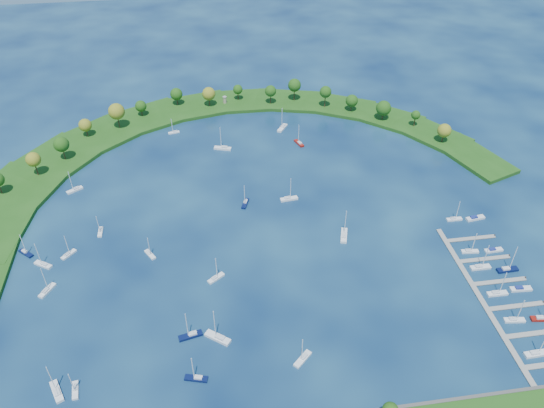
{
  "coord_description": "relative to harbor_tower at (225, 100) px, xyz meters",
  "views": [
    {
      "loc": [
        -23.32,
        -187.69,
        156.16
      ],
      "look_at": [
        5.0,
        5.0,
        4.0
      ],
      "focal_mm": 34.62,
      "sensor_mm": 36.0,
      "label": 1
    }
  ],
  "objects": [
    {
      "name": "ground",
      "position": [
        9.06,
        -115.21,
        -4.25
      ],
      "size": [
        700.0,
        700.0,
        0.0
      ],
      "primitive_type": "plane",
      "color": "#06153C",
      "rests_on": "ground"
    },
    {
      "name": "breakwater",
      "position": [
        -37.27,
        -66.49,
        -3.27
      ],
      "size": [
        286.74,
        247.64,
        2.0
      ],
      "color": "#1E4C14",
      "rests_on": "ground"
    },
    {
      "name": "breakwater_trees",
      "position": [
        -2.82,
        -27.72,
        6.2
      ],
      "size": [
        240.44,
        89.82,
        15.36
      ],
      "color": "#382314",
      "rests_on": "breakwater"
    },
    {
      "name": "harbor_tower",
      "position": [
        0.0,
        0.0,
        0.0
      ],
      "size": [
        2.6,
        2.6,
        4.4
      ],
      "color": "gray",
      "rests_on": "breakwater"
    },
    {
      "name": "dock_system",
      "position": [
        94.36,
        -176.21,
        -3.9
      ],
      "size": [
        24.28,
        82.0,
        1.6
      ],
      "color": "gray",
      "rests_on": "ground"
    },
    {
      "name": "moored_boat_0",
      "position": [
        -86.5,
        -132.91,
        -3.35
      ],
      "size": [
        8.18,
        6.32,
        12.07
      ],
      "rotation": [
        0.0,
        0.0,
        2.58
      ],
      "color": "white",
      "rests_on": "ground"
    },
    {
      "name": "moored_boat_1",
      "position": [
        -64.53,
        -195.57,
        -3.39
      ],
      "size": [
        2.87,
        7.19,
        10.27
      ],
      "rotation": [
        0.0,
        0.0,
        4.85
      ],
      "color": "white",
      "rests_on": "ground"
    },
    {
      "name": "moored_boat_2",
      "position": [
        -5.12,
        -51.83,
        -3.28
      ],
      "size": [
        9.93,
        5.49,
        14.06
      ],
      "rotation": [
        0.0,
        0.0,
        2.83
      ],
      "color": "white",
      "rests_on": "ground"
    },
    {
      "name": "moored_boat_3",
      "position": [
        -26.06,
        -178.81,
        -3.32
      ],
      "size": [
        9.08,
        4.29,
        12.88
      ],
      "rotation": [
        0.0,
        0.0,
        3.36
      ],
      "color": "#09133C",
      "rests_on": "ground"
    },
    {
      "name": "moored_boat_4",
      "position": [
        -81.26,
        -80.17,
        -3.35
      ],
      "size": [
        8.03,
        6.24,
        11.87
      ],
      "rotation": [
        0.0,
        0.0,
        3.71
      ],
      "color": "white",
      "rests_on": "ground"
    },
    {
      "name": "moored_boat_5",
      "position": [
        43.24,
        -133.38,
        -3.28
      ],
      "size": [
        5.37,
        9.97,
        14.12
      ],
      "rotation": [
        0.0,
        0.0,
        1.28
      ],
      "color": "white",
      "rests_on": "ground"
    },
    {
      "name": "moored_boat_6",
      "position": [
        38.04,
        -52.58,
        -3.35
      ],
      "size": [
        4.9,
        8.36,
        11.87
      ],
      "rotation": [
        0.0,
        0.0,
        1.92
      ],
      "color": "maroon",
      "rests_on": "ground"
    },
    {
      "name": "moored_boat_7",
      "position": [
        -82.15,
        -148.25,
        -3.35
      ],
      "size": [
        6.13,
        8.25,
        12.07
      ],
      "rotation": [
        0.0,
        0.0,
        1.04
      ],
      "color": "white",
      "rests_on": "ground"
    },
    {
      "name": "moored_boat_8",
      "position": [
        -15.14,
        -151.17,
        -3.37
      ],
      "size": [
        7.44,
        6.17,
        11.21
      ],
      "rotation": [
        0.0,
        0.0,
        0.62
      ],
      "color": "white",
      "rests_on": "ground"
    },
    {
      "name": "moored_boat_9",
      "position": [
        -42.35,
        -132.97,
        -3.39
      ],
      "size": [
        5.28,
        6.97,
        10.24
      ],
      "rotation": [
        0.0,
        0.0,
        5.26
      ],
      "color": "white",
      "rests_on": "ground"
    },
    {
      "name": "moored_boat_10",
      "position": [
        23.44,
        -102.99,
        -3.33
      ],
      "size": [
        8.86,
        3.4,
        12.7
      ],
      "rotation": [
        0.0,
        0.0,
        6.4
      ],
      "color": "white",
      "rests_on": "ground"
    },
    {
      "name": "moored_boat_11",
      "position": [
        -76.99,
        -127.91,
        -3.39
      ],
      "size": [
        6.27,
        6.66,
        10.52
      ],
      "rotation": [
        0.0,
        0.0,
        0.84
      ],
      "color": "white",
      "rests_on": "ground"
    },
    {
      "name": "moored_boat_12",
      "position": [
        -65.07,
        -114.66,
        -3.4
      ],
      "size": [
        1.96,
        6.87,
        10.08
      ],
      "rotation": [
        0.0,
        0.0,
        4.72
      ],
      "color": "white",
      "rests_on": "ground"
    },
    {
      "name": "moored_boat_13",
      "position": [
        -32.26,
        -29.91,
        -3.41
      ],
      "size": [
        6.71,
        2.99,
        9.53
      ],
      "rotation": [
        0.0,
        0.0,
        3.33
      ],
      "color": "white",
      "rests_on": "ground"
    },
    {
      "name": "moored_boat_14",
      "position": [
        -16.23,
        -181.34,
        -3.26
      ],
      "size": [
        9.68,
        8.3,
        14.73
      ],
      "rotation": [
        0.0,
        0.0,
        2.49
      ],
      "color": "white",
      "rests_on": "ground"
    },
    {
      "name": "moored_boat_15",
      "position": [
        -95.34,
        -124.37,
        -3.37
      ],
      "size": [
        7.12,
        6.75,
        11.27
      ],
      "rotation": [
        0.0,
        0.0,
        5.54
      ],
      "color": "#09133C",
      "rests_on": "ground"
    },
    {
      "name": "moored_boat_16",
      "position": [
        1.97,
        -103.45,
        -3.36
      ],
      "size": [
        4.65,
        8.12,
        11.52
      ],
      "rotation": [
        0.0,
        0.0,
        4.38
      ],
      "color": "#09133C",
      "rests_on": "ground"
    },
    {
      "name": "moored_boat_17",
      "position": [
        -24.58,
        -197.01,
        -3.36
      ],
      "size": [
        8.2,
        4.22,
        11.61
      ],
      "rotation": [
        0.0,
        0.0,
        2.87
      ],
      "color": "#09133C",
      "rests_on": "ground"
    },
    {
      "name": "moored_boat_18",
      "position": [
        31.51,
        -34.17,
        -3.28
      ],
      "size": [
        7.48,
        9.45,
        14.03
      ],
      "rotation": [
        0.0,
        0.0,
        4.13
      ],
      "color": "white",
      "rests_on": "ground"
    },
    {
      "name": "moored_boat_19",
      "position": [
        -70.46,
        -195.34,
        -3.31
      ],
      "size": [
        6.01,
        9.19,
        13.17
      ],
      "rotation": [
        0.0,
        0.0,
        2.0
      ],
      "color": "white",
      "rests_on": "ground"
    },
    {
      "name": "moored_boat_20",
      "position": [
        12.55,
        -194.61,
        -3.35
      ],
      "size": [
        7.47,
        7.23,
        11.94
      ],
      "rotation": [
        0.0,
        0.0,
        3.9
      ],
      "color": "white",
      "rests_on": "ground"
    },
    {
      "name": "docked_boat_0",
      "position": [
        94.57,
        -204.52,
        -3.32
      ],
      "size": [
        8.88,
        2.72,
        12.95
      ],
      "rotation": [
        0.0,
        0.0,
        0.03
      ],
      "color": "white",
      "rests_on": "ground"
    },
    {
      "name": "docked_boat_2",
      "position": [
        94.59,
        -189.28,
        -3.36
      ],
      "size": [
        8.05,
        3.14,
        11.52
      ],
      "rotation": [
        0.0,
        0.0,
        -0.12
      ],
      "color": "white",
      "rests_on": "ground"
    },
    {
      "name": "docked_boat_3",
      "position": [
        105.08,
        -190.15,
        -3.34
      ],
      "size": [
        8.54,
        3.43,
        12.2
      ],
      "rotation": [
        0.0,
        0.0,
        -0.14
      ],
      "color": "maroon",
      "rests_on": "ground"
    },
    {
      "name": "docked_boat_4",
      "position": [
        94.58,
        -175.83,
        -3.35
      ],
      "size": [
        8.27,
        2.43,
        12.11
      ],
      "rotation": [
        0.0,
        0.0,
        -0.02
      ],
      "color": "white",
      "rests_on": "ground"
    },
    {
      "name": "docked_boat_5",
      "position": [
        105.03,
        -174.87,
        -3.61
      ],
      "size": [
        8.77,
        2.96,
        1.76
      ],
      "rotation": [
        0.0,
        0.0,
        -0.06
      ],
      "color": "white",
      "rests_on": "ground"
    },
    {
      "name": "docked_boat_6",
      "position": [
        94.57,
        -161.07,
        -3.33
      ],
      "size": [
        8.67,
        2.49,
        12.71
      ],
      "rotation": [
        0.0,
        0.0,
        0.01
      ],
      "color": "white",
      "rests_on": "ground"
    },
    {
      "name": "docked_boat_7",
      "position": [
        105.06,
        -164.04,
        -3.31
      ],
      "size": [
        9.11,
        2.82,
        13.28
      ],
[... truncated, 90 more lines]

